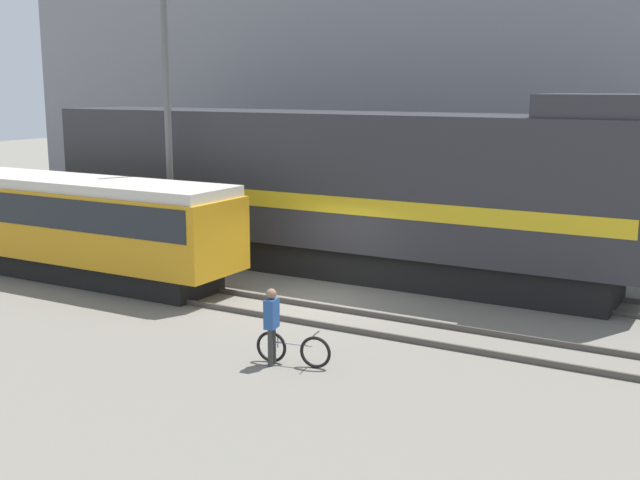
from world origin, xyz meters
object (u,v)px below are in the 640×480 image
(person, at_px, (272,319))
(utility_pole_left, at_px, (168,136))
(streetcar, at_px, (64,220))
(freight_locomotive, at_px, (327,189))
(bicycle, at_px, (293,349))

(person, height_order, utility_pole_left, utility_pole_left)
(streetcar, relative_size, utility_pole_left, 1.42)
(freight_locomotive, distance_m, person, 9.03)
(bicycle, xyz_separation_m, person, (-0.40, -0.22, 0.67))
(person, bearing_deg, utility_pole_left, 142.52)
(streetcar, xyz_separation_m, person, (9.93, -3.55, -0.75))
(person, bearing_deg, streetcar, 160.34)
(streetcar, distance_m, person, 10.57)
(bicycle, bearing_deg, utility_pole_left, 144.91)
(freight_locomotive, relative_size, streetcar, 1.62)
(freight_locomotive, height_order, bicycle, freight_locomotive)
(freight_locomotive, bearing_deg, streetcar, -144.64)
(freight_locomotive, xyz_separation_m, utility_pole_left, (-4.37, -2.35, 1.64))
(streetcar, bearing_deg, utility_pole_left, 46.25)
(streetcar, height_order, utility_pole_left, utility_pole_left)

